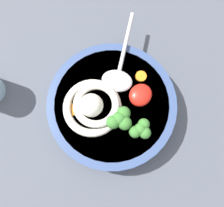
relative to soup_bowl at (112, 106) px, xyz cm
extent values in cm
cube|color=#474C56|center=(1.57, 0.07, -4.74)|extent=(108.29, 108.29, 4.03)
cylinder|color=#334775|center=(0.00, 0.00, -0.09)|extent=(25.26, 25.26, 5.28)
cylinder|color=olive|center=(0.00, 0.00, 0.12)|extent=(22.23, 22.23, 4.86)
torus|color=silver|center=(-3.06, 2.30, 3.32)|extent=(11.10, 11.10, 1.53)
torus|color=silver|center=(-2.34, 1.82, 4.54)|extent=(11.89, 11.89, 1.38)
sphere|color=silver|center=(-3.06, 2.30, 5.31)|extent=(4.31, 4.31, 4.31)
ellipsoid|color=#B7B7BC|center=(3.97, 1.94, 3.35)|extent=(6.59, 7.32, 1.60)
cylinder|color=#B7B7BC|center=(10.71, 5.24, 3.35)|extent=(13.83, 7.31, 0.80)
ellipsoid|color=red|center=(4.47, -3.33, 3.59)|extent=(4.63, 4.16, 2.08)
cylinder|color=#7A9E60|center=(-1.80, -3.08, 3.24)|extent=(1.29, 1.29, 1.39)
sphere|color=#38752D|center=(-1.80, -3.08, 5.21)|extent=(2.54, 2.54, 2.54)
sphere|color=#38752D|center=(-0.53, -3.08, 4.97)|extent=(2.54, 2.54, 2.54)
sphere|color=#38752D|center=(-2.96, -2.62, 5.09)|extent=(2.54, 2.54, 2.54)
sphere|color=#38752D|center=(-1.80, -4.35, 5.02)|extent=(2.54, 2.54, 2.54)
cylinder|color=#7A9E60|center=(-0.88, -7.13, 3.14)|extent=(1.10, 1.10, 1.18)
sphere|color=#38752D|center=(-0.88, -7.13, 4.82)|extent=(2.17, 2.17, 2.17)
sphere|color=#38752D|center=(0.21, -7.13, 4.62)|extent=(2.17, 2.17, 2.17)
sphere|color=#38752D|center=(-1.86, -6.74, 4.72)|extent=(2.17, 2.17, 2.17)
sphere|color=#38752D|center=(-0.88, -8.21, 4.66)|extent=(2.17, 2.17, 2.17)
cylinder|color=orange|center=(7.78, -1.05, 2.84)|extent=(2.15, 2.15, 0.58)
cylinder|color=orange|center=(-5.81, 5.16, 2.88)|extent=(2.44, 2.44, 0.65)
camera|label=1|loc=(-7.43, -5.96, 44.80)|focal=36.15mm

